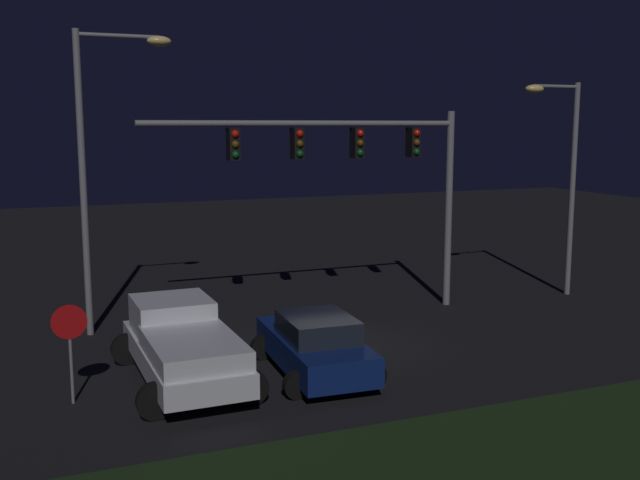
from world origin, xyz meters
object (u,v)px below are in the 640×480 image
pickup_truck (182,340)px  traffic_signal_gantry (358,158)px  car_sedan (315,345)px  street_lamp_right (563,163)px  street_lamp_left (101,147)px  stop_sign (70,335)px

pickup_truck → traffic_signal_gantry: 8.76m
car_sedan → street_lamp_right: 12.78m
pickup_truck → traffic_signal_gantry: size_ratio=0.53×
street_lamp_left → stop_sign: street_lamp_left is taller
traffic_signal_gantry → street_lamp_left: 7.76m
pickup_truck → street_lamp_left: (-1.15, 4.98, 4.43)m
traffic_signal_gantry → street_lamp_left: bearing=174.1°
car_sedan → street_lamp_right: (11.22, 4.63, 4.01)m
street_lamp_right → traffic_signal_gantry: bearing=177.8°
car_sedan → street_lamp_left: bearing=39.8°
car_sedan → street_lamp_right: size_ratio=0.60×
pickup_truck → stop_sign: 2.65m
street_lamp_left → traffic_signal_gantry: bearing=-5.9°
pickup_truck → stop_sign: (-2.53, -0.54, 0.56)m
pickup_truck → street_lamp_right: (14.34, 3.89, 3.75)m
traffic_signal_gantry → stop_sign: 10.81m
pickup_truck → stop_sign: stop_sign is taller
street_lamp_left → car_sedan: bearing=-53.3°
traffic_signal_gantry → stop_sign: (-9.09, -4.72, -3.47)m
stop_sign → street_lamp_right: bearing=14.7°
street_lamp_left → street_lamp_right: (15.49, -1.09, -0.68)m
pickup_truck → traffic_signal_gantry: (6.56, 4.18, 4.03)m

